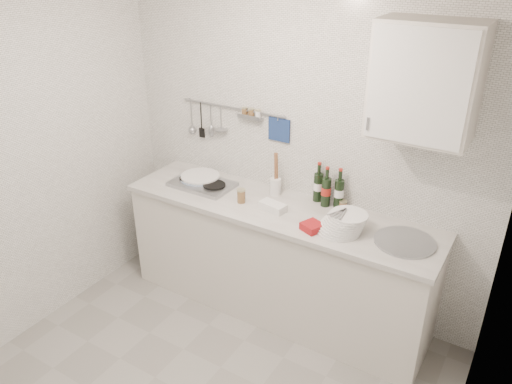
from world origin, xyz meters
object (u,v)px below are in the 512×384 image
wall_cabinet (426,81)px  plate_stack_hob (199,178)px  plate_stack_sink (343,223)px  wine_bottles (328,186)px  utensil_crock (275,184)px

wall_cabinet → plate_stack_hob: bearing=-177.7°
plate_stack_sink → wine_bottles: bearing=130.1°
wall_cabinet → utensil_crock: wall_cabinet is taller
plate_stack_sink → wall_cabinet: bearing=28.0°
plate_stack_hob → plate_stack_sink: (1.32, -0.12, 0.03)m
wine_bottles → wall_cabinet: bearing=-10.2°
wine_bottles → utensil_crock: bearing=-173.1°
plate_stack_sink → utensil_crock: size_ratio=0.94×
wall_cabinet → plate_stack_sink: bearing=-152.0°
wine_bottles → plate_stack_hob: bearing=-170.5°
wine_bottles → utensil_crock: (-0.41, -0.05, -0.07)m
wine_bottles → utensil_crock: 0.42m
plate_stack_sink → wine_bottles: (-0.25, 0.30, 0.09)m
plate_stack_hob → wine_bottles: 1.09m
plate_stack_sink → plate_stack_hob: bearing=174.7°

